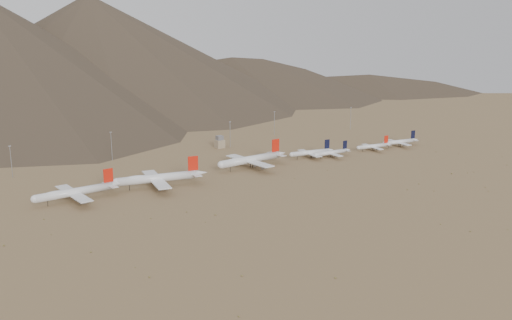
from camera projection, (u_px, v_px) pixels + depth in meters
ground at (265, 179)px, 443.47m from camera, size 3000.00×3000.00×0.00m
mountain_ridge at (6, 8)px, 1133.11m from camera, size 4400.00×1000.00×300.00m
widebody_west at (75, 192)px, 387.30m from camera, size 64.06×49.33×19.02m
widebody_centre at (158, 178)px, 419.50m from camera, size 70.83×55.45×21.26m
widebody_east at (251, 159)px, 477.13m from camera, size 71.65×55.22×21.28m
narrowbody_a at (311, 152)px, 514.06m from camera, size 46.18×33.57×15.30m
narrowbody_b at (332, 152)px, 516.20m from camera, size 41.65×29.88×13.74m
narrowbody_c at (374, 146)px, 544.00m from camera, size 39.88×29.03×13.23m
narrowbody_d at (400, 142)px, 561.76m from camera, size 44.24×32.13×14.65m
control_tower at (220, 142)px, 555.21m from camera, size 8.00×8.00×12.00m
mast_far_west at (11, 160)px, 445.24m from camera, size 2.00×0.60×25.70m
mast_west at (111, 145)px, 501.98m from camera, size 2.00×0.60×25.70m
mast_centre at (230, 133)px, 555.94m from camera, size 2.00×0.60×25.70m
mast_east at (274, 122)px, 619.31m from camera, size 2.00×0.60×25.70m
mast_far_east at (351, 117)px, 651.74m from camera, size 2.00×0.60×25.70m
desert_scrub at (352, 206)px, 377.51m from camera, size 429.77×176.15×0.89m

